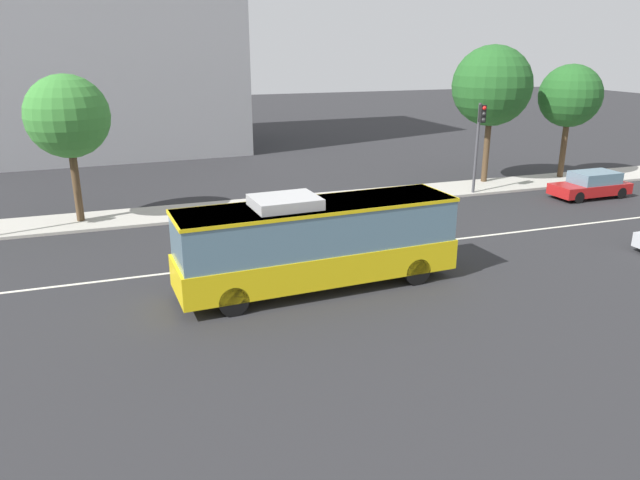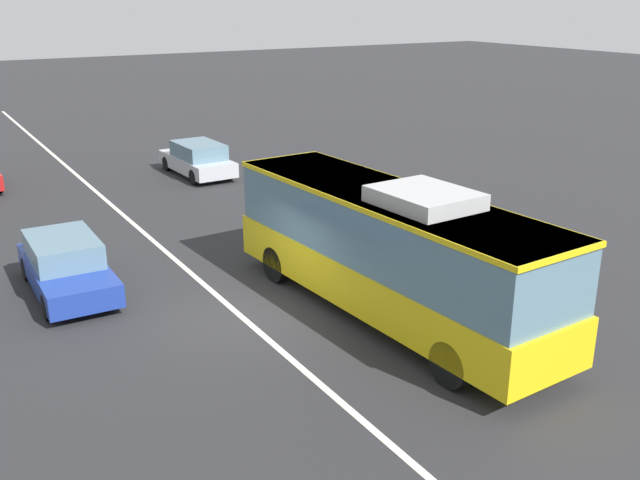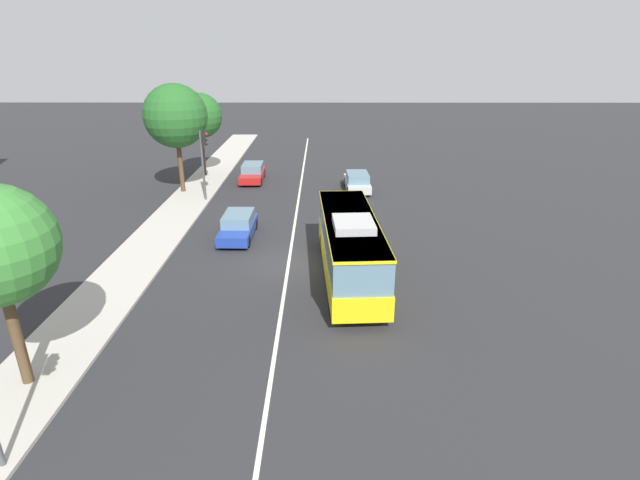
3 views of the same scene
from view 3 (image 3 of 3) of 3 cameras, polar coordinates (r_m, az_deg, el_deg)
The scene contains 10 objects.
ground_plane at distance 26.05m, azimuth -3.68°, elevation -2.75°, with size 160.00×160.00×0.00m, color #28282B.
sidewalk_kerb at distance 27.80m, azimuth -20.76°, elevation -2.42°, with size 80.00×3.20×0.14m, color #B2ADA3.
lane_centre_line at distance 26.05m, azimuth -3.68°, elevation -2.74°, with size 76.00×0.16×0.01m, color silver.
transit_bus at distance 23.70m, azimuth 3.52°, elevation -0.53°, with size 10.13×3.07×3.46m.
sedan_red at distance 42.45m, azimuth -7.87°, elevation 7.81°, with size 4.53×1.87×1.46m.
sedan_silver at distance 39.28m, azimuth 4.37°, elevation 6.82°, with size 4.56×1.96×1.46m.
sedan_blue at distance 29.72m, azimuth -9.53°, elevation 1.65°, with size 4.52×1.87×1.46m.
traffic_light_mid_block at distance 36.62m, azimuth -13.41°, elevation 9.77°, with size 0.32×0.62×5.20m.
street_tree_kerbside_left at distance 39.02m, azimuth -16.54°, elevation 13.70°, with size 4.73×4.73×8.30m.
street_tree_kerbside_centre at distance 44.18m, azimuth -13.88°, elevation 13.87°, with size 3.83×3.83×7.16m.
Camera 3 is at (-23.66, -1.76, 10.75)m, focal length 27.40 mm.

